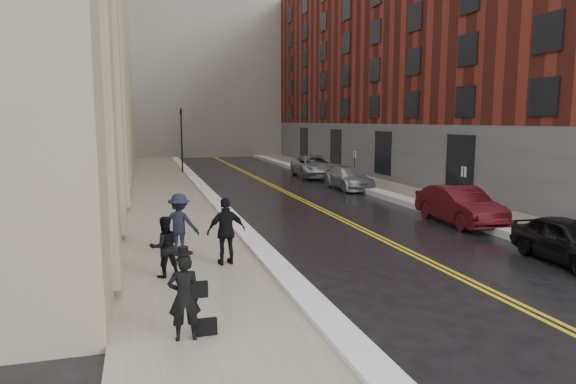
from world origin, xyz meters
TOP-DOWN VIEW (x-y plane):
  - ground at (0.00, 0.00)m, footprint 160.00×160.00m
  - sidewalk_left at (-4.50, 16.00)m, footprint 4.00×64.00m
  - sidewalk_right at (9.00, 16.00)m, footprint 3.00×64.00m
  - lane_stripe_a at (2.38, 16.00)m, footprint 0.12×64.00m
  - lane_stripe_b at (2.62, 16.00)m, footprint 0.12×64.00m
  - snow_ridge_left at (-2.20, 16.00)m, footprint 0.70×60.80m
  - snow_ridge_right at (7.15, 16.00)m, footprint 0.85×60.80m
  - building_right at (17.50, 23.00)m, footprint 14.00×50.00m
  - tower_far_right at (14.00, 66.00)m, footprint 22.00×18.00m
  - traffic_signal at (-2.60, 30.00)m, footprint 0.18×0.15m
  - parking_sign_near at (7.90, 8.00)m, footprint 0.06×0.35m
  - parking_sign_far at (7.90, 20.00)m, footprint 0.06×0.35m
  - car_black at (6.42, 0.50)m, footprint 2.01×4.18m
  - car_maroon at (6.79, 6.58)m, footprint 1.85×4.78m
  - car_silver_near at (6.64, 17.97)m, footprint 1.94×4.76m
  - car_silver_far at (6.80, 24.98)m, footprint 3.15×6.03m
  - pedestrian_main at (-5.09, -2.13)m, footprint 0.62×0.42m
  - pedestrian_a at (-5.26, 2.01)m, footprint 0.90×0.77m
  - pedestrian_b at (-4.70, 4.32)m, footprint 1.39×1.13m
  - pedestrian_c at (-3.50, 2.76)m, footprint 1.18×0.60m

SIDE VIEW (x-z plane):
  - ground at x=0.00m, z-range 0.00..0.00m
  - lane_stripe_a at x=2.38m, z-range 0.00..0.01m
  - lane_stripe_b at x=2.62m, z-range 0.00..0.01m
  - sidewalk_left at x=-4.50m, z-range 0.00..0.15m
  - sidewalk_right at x=9.00m, z-range 0.00..0.15m
  - snow_ridge_left at x=-2.20m, z-range 0.00..0.26m
  - snow_ridge_right at x=7.15m, z-range 0.00..0.30m
  - car_black at x=6.42m, z-range 0.00..1.38m
  - car_silver_near at x=6.64m, z-range 0.00..1.38m
  - car_maroon at x=6.79m, z-range 0.00..1.55m
  - car_silver_far at x=6.80m, z-range 0.00..1.62m
  - pedestrian_a at x=-5.26m, z-range 0.15..1.76m
  - pedestrian_main at x=-5.09m, z-range 0.15..1.81m
  - pedestrian_b at x=-4.70m, z-range 0.15..2.02m
  - pedestrian_c at x=-3.50m, z-range 0.15..2.07m
  - parking_sign_near at x=7.90m, z-range 0.24..2.47m
  - parking_sign_far at x=7.90m, z-range 0.24..2.47m
  - traffic_signal at x=-2.60m, z-range 0.48..5.68m
  - building_right at x=17.50m, z-range 0.00..18.00m
  - tower_far_right at x=14.00m, z-range 0.00..44.00m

